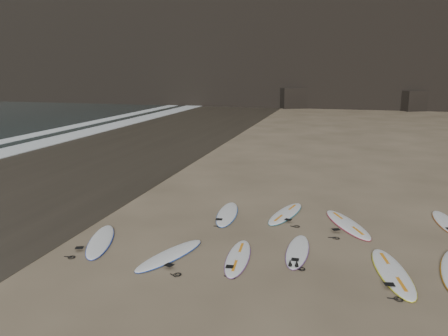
# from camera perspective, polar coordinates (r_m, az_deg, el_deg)

# --- Properties ---
(ground) EXTENTS (240.00, 240.00, 0.00)m
(ground) POSITION_cam_1_polar(r_m,az_deg,el_deg) (11.80, 12.44, -11.36)
(ground) COLOR #897559
(ground) RESTS_ON ground
(wet_sand) EXTENTS (12.00, 200.00, 0.01)m
(wet_sand) POSITION_cam_1_polar(r_m,az_deg,el_deg) (25.15, -17.23, 1.30)
(wet_sand) COLOR #383026
(wet_sand) RESTS_ON ground
(foam_near) EXTENTS (2.20, 200.00, 0.05)m
(foam_near) POSITION_cam_1_polar(r_m,az_deg,el_deg) (28.45, -26.66, 1.83)
(foam_near) COLOR white
(foam_near) RESTS_ON ground
(surfboard_0) EXTENTS (1.40, 2.53, 0.09)m
(surfboard_0) POSITION_cam_1_polar(r_m,az_deg,el_deg) (11.68, -7.05, -11.17)
(surfboard_0) COLOR white
(surfboard_0) RESTS_ON ground
(surfboard_1) EXTENTS (0.75, 2.37, 0.08)m
(surfboard_1) POSITION_cam_1_polar(r_m,az_deg,el_deg) (11.46, 1.84, -11.58)
(surfboard_1) COLOR white
(surfboard_1) RESTS_ON ground
(surfboard_2) EXTENTS (0.56, 2.32, 0.08)m
(surfboard_2) POSITION_cam_1_polar(r_m,az_deg,el_deg) (12.00, 9.59, -10.60)
(surfboard_2) COLOR white
(surfboard_2) RESTS_ON ground
(surfboard_3) EXTENTS (1.15, 2.81, 0.10)m
(surfboard_3) POSITION_cam_1_polar(r_m,az_deg,el_deg) (11.42, 21.14, -12.54)
(surfboard_3) COLOR white
(surfboard_3) RESTS_ON ground
(surfboard_5) EXTENTS (0.91, 2.62, 0.09)m
(surfboard_5) POSITION_cam_1_polar(r_m,az_deg,el_deg) (14.68, 0.42, -5.98)
(surfboard_5) COLOR white
(surfboard_5) RESTS_ON ground
(surfboard_6) EXTENTS (1.21, 2.65, 0.09)m
(surfboard_6) POSITION_cam_1_polar(r_m,az_deg,el_deg) (14.84, 8.04, -5.89)
(surfboard_6) COLOR white
(surfboard_6) RESTS_ON ground
(surfboard_7) EXTENTS (1.78, 2.77, 0.10)m
(surfboard_7) POSITION_cam_1_polar(r_m,az_deg,el_deg) (14.26, 15.81, -7.04)
(surfboard_7) COLOR white
(surfboard_7) RESTS_ON ground
(surfboard_8) EXTENTS (0.76, 2.43, 0.09)m
(surfboard_8) POSITION_cam_1_polar(r_m,az_deg,el_deg) (15.55, 27.07, -6.35)
(surfboard_8) COLOR white
(surfboard_8) RESTS_ON ground
(surfboard_11) EXTENTS (1.44, 2.59, 0.09)m
(surfboard_11) POSITION_cam_1_polar(r_m,az_deg,el_deg) (12.94, -15.83, -9.13)
(surfboard_11) COLOR white
(surfboard_11) RESTS_ON ground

